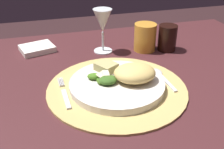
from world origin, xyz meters
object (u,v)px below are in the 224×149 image
wine_glass (103,23)px  dinner_plate (117,84)px  dining_table (127,110)px  fork (64,94)px  spoon (160,75)px  dark_tumbler (167,38)px  napkin (37,48)px  amber_tumbler (145,37)px

wine_glass → dinner_plate: bearing=-95.6°
wine_glass → dining_table: bearing=-83.9°
fork → spoon: spoon is taller
fork → dark_tumbler: bearing=28.0°
dinner_plate → dark_tumbler: 0.33m
napkin → wine_glass: (0.23, -0.07, 0.10)m
dining_table → dark_tumbler: dark_tumbler is taller
dining_table → dinner_plate: 0.15m
dinner_plate → napkin: (-0.20, 0.33, -0.01)m
spoon → dark_tumbler: dark_tumbler is taller
dark_tumbler → amber_tumbler: bearing=165.0°
wine_glass → spoon: bearing=-63.3°
spoon → wine_glass: bearing=116.7°
wine_glass → amber_tumbler: size_ratio=1.58×
fork → napkin: (-0.06, 0.32, 0.00)m
dinner_plate → wine_glass: size_ratio=1.70×
spoon → wine_glass: 0.28m
napkin → dark_tumbler: (0.45, -0.11, 0.04)m
fork → amber_tumbler: amber_tumbler is taller
dining_table → dinner_plate: size_ratio=4.51×
dining_table → spoon: spoon is taller
dinner_plate → spoon: bearing=10.6°
dinner_plate → dining_table: bearing=46.0°
dinner_plate → napkin: bearing=121.7°
spoon → napkin: (-0.34, 0.30, 0.00)m
spoon → napkin: napkin is taller
spoon → amber_tumbler: size_ratio=1.42×
amber_tumbler → dark_tumbler: amber_tumbler is taller
fork → napkin: 0.33m
napkin → amber_tumbler: (0.37, -0.09, 0.04)m
dining_table → dark_tumbler: (0.20, 0.16, 0.16)m
fork → spoon: bearing=4.7°
dinner_plate → fork: 0.14m
dinner_plate → wine_glass: wine_glass is taller
amber_tumbler → dark_tumbler: size_ratio=1.06×
spoon → amber_tumbler: (0.03, 0.21, 0.04)m
napkin → amber_tumbler: size_ratio=1.15×
amber_tumbler → fork: bearing=-144.0°
napkin → amber_tumbler: bearing=-14.1°
amber_tumbler → dark_tumbler: (0.08, -0.02, -0.00)m
spoon → fork: bearing=-175.3°
amber_tumbler → spoon: bearing=-98.4°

